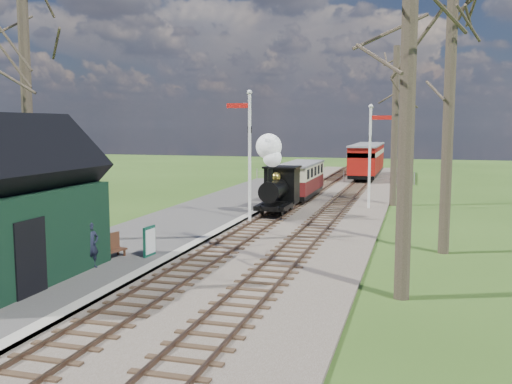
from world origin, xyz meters
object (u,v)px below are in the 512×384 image
locomotive (277,180)px  person (91,245)px  semaphore_far (371,148)px  red_carriage_b (370,158)px  red_carriage_a (364,162)px  sign_board (150,241)px  bench (106,247)px  station_shed (6,209)px  semaphore_near (248,146)px  coach (301,178)px

locomotive → person: (-2.82, -12.57, -0.94)m
semaphore_far → red_carriage_b: (-1.77, 21.25, -1.72)m
red_carriage_a → person: bearing=-99.7°
sign_board → red_carriage_a: bearing=81.5°
red_carriage_a → bench: bearing=-100.5°
station_shed → semaphore_near: size_ratio=1.01×
semaphore_far → coach: 5.43m
station_shed → semaphore_far: size_ratio=1.10×
semaphore_near → locomotive: 3.14m
semaphore_near → bench: (-2.32, -8.81, -3.05)m
semaphore_far → person: bearing=-114.1°
locomotive → station_shed: bearing=-106.5°
semaphore_near → bench: size_ratio=4.28×
semaphore_near → person: 10.64m
bench → person: size_ratio=1.00×
semaphore_far → bench: 16.81m
coach → red_carriage_b: (2.60, 18.70, 0.25)m
locomotive → coach: locomotive is taller
station_shed → bench: 3.81m
station_shed → bench: station_shed is taller
locomotive → red_carriage_a: bearing=82.3°
red_carriage_a → red_carriage_b: (0.00, 5.50, 0.00)m
station_shed → red_carriage_b: bearing=80.0°
coach → red_carriage_a: red_carriage_a is taller
locomotive → red_carriage_b: (2.61, 24.76, -0.24)m
red_carriage_b → person: bearing=-98.3°
station_shed → coach: 21.02m
sign_board → station_shed: bearing=-122.2°
station_shed → coach: station_shed is taller
bench → person: person is taller
semaphore_far → red_carriage_b: size_ratio=1.02×
station_shed → red_carriage_b: (6.90, 39.25, -0.64)m
station_shed → locomotive: size_ratio=1.57×
red_carriage_a → bench: 31.10m
station_shed → person: bearing=52.7°
red_carriage_b → sign_board: (-4.44, -35.35, -0.92)m
semaphore_near → sign_board: (-1.07, -8.10, -2.91)m
semaphore_far → red_carriage_a: bearing=96.4°
bench → red_carriage_b: bearing=81.0°
locomotive → red_carriage_a: (2.61, 19.26, -0.24)m
station_shed → person: station_shed is taller
semaphore_near → locomotive: size_ratio=1.55×
red_carriage_b → station_shed: bearing=-100.0°
sign_board → person: size_ratio=0.70×
bench → red_carriage_a: bearing=79.5°
locomotive → person: size_ratio=2.76×
semaphore_near → red_carriage_b: (3.37, 27.25, -2.00)m
red_carriage_a → sign_board: bearing=-98.5°
sign_board → person: 2.23m
red_carriage_a → sign_board: red_carriage_a is taller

